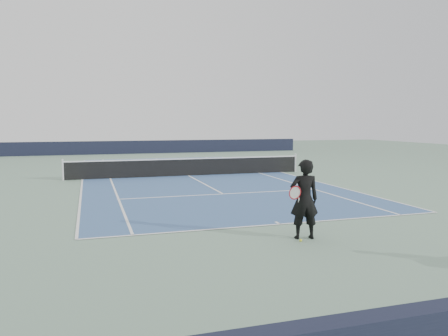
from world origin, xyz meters
name	(u,v)px	position (x,y,z in m)	size (l,w,h in m)	color
ground	(188,176)	(0.00, 0.00, 0.00)	(80.00, 80.00, 0.00)	slate
court_surface	(188,176)	(0.00, 0.00, 0.01)	(10.97, 23.77, 0.01)	#395989
tennis_net	(188,167)	(0.00, 0.00, 0.50)	(12.90, 0.10, 1.07)	silver
windscreen_far	(146,147)	(0.00, 17.88, 0.60)	(30.00, 0.25, 1.20)	black
tennis_player	(304,199)	(-0.06, -13.42, 0.99)	(0.87, 0.66, 1.99)	black
tennis_ball	(301,240)	(-0.26, -13.66, 0.03)	(0.07, 0.07, 0.07)	yellow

